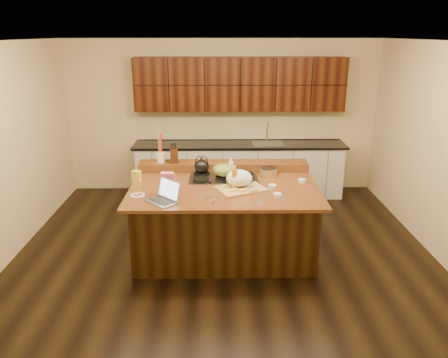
{
  "coord_description": "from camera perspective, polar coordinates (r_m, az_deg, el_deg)",
  "views": [
    {
      "loc": [
        -0.07,
        -5.27,
        2.79
      ],
      "look_at": [
        0.0,
        0.05,
        1.0
      ],
      "focal_mm": 35.0,
      "sensor_mm": 36.0,
      "label": 1
    }
  ],
  "objects": [
    {
      "name": "room",
      "position": [
        5.47,
        0.01,
        3.31
      ],
      "size": [
        5.52,
        5.02,
        2.72
      ],
      "color": "black",
      "rests_on": "ground"
    },
    {
      "name": "ramekin_c",
      "position": [
        5.56,
        6.34,
        -0.96
      ],
      "size": [
        0.12,
        0.12,
        0.04
      ],
      "primitive_type": "cylinder",
      "rotation": [
        0.0,
        0.0,
        0.29
      ],
      "color": "white",
      "rests_on": "island"
    },
    {
      "name": "kitchen_timer",
      "position": [
        5.09,
        4.7,
        -2.64
      ],
      "size": [
        0.08,
        0.08,
        0.07
      ],
      "primitive_type": "cone",
      "rotation": [
        0.0,
        0.0,
        -0.02
      ],
      "color": "silver",
      "rests_on": "island"
    },
    {
      "name": "gumdrop_8",
      "position": [
        5.07,
        -1.25,
        -2.98
      ],
      "size": [
        0.02,
        0.02,
        0.02
      ],
      "primitive_type": "ellipsoid",
      "color": "red",
      "rests_on": "island"
    },
    {
      "name": "oil_bottle",
      "position": [
        5.41,
        1.38,
        -0.13
      ],
      "size": [
        0.08,
        0.08,
        0.27
      ],
      "primitive_type": "cylinder",
      "rotation": [
        0.0,
        0.0,
        -0.21
      ],
      "color": "gold",
      "rests_on": "island"
    },
    {
      "name": "gumdrop_5",
      "position": [
        5.23,
        -0.95,
        -2.27
      ],
      "size": [
        0.02,
        0.02,
        0.02
      ],
      "primitive_type": "ellipsoid",
      "color": "#198C26",
      "rests_on": "island"
    },
    {
      "name": "utensil_crock",
      "position": [
        6.26,
        -8.26,
        2.82
      ],
      "size": [
        0.13,
        0.13,
        0.14
      ],
      "primitive_type": "cylinder",
      "rotation": [
        0.0,
        0.0,
        0.06
      ],
      "color": "white",
      "rests_on": "back_ledge"
    },
    {
      "name": "gumdrop_3",
      "position": [
        5.18,
        0.63,
        -2.46
      ],
      "size": [
        0.02,
        0.02,
        0.02
      ],
      "primitive_type": "ellipsoid",
      "color": "#198C26",
      "rests_on": "island"
    },
    {
      "name": "strainer_bowl",
      "position": [
        6.03,
        5.84,
        0.86
      ],
      "size": [
        0.28,
        0.28,
        0.09
      ],
      "primitive_type": "cylinder",
      "rotation": [
        0.0,
        0.0,
        -0.2
      ],
      "color": "#996B3F",
      "rests_on": "island"
    },
    {
      "name": "pink_bag",
      "position": [
        5.3,
        -7.38,
        -0.62
      ],
      "size": [
        0.15,
        0.09,
        0.28
      ],
      "primitive_type": "cube",
      "rotation": [
        0.0,
        0.0,
        -0.05
      ],
      "color": "#CF6188",
      "rests_on": "island"
    },
    {
      "name": "wooden_tray",
      "position": [
        5.49,
        2.06,
        -0.2
      ],
      "size": [
        0.69,
        0.61,
        0.23
      ],
      "rotation": [
        0.0,
        0.0,
        0.43
      ],
      "color": "tan",
      "rests_on": "island"
    },
    {
      "name": "back_counter",
      "position": [
        7.72,
        2.03,
        5.05
      ],
      "size": [
        3.7,
        0.66,
        2.4
      ],
      "color": "silver",
      "rests_on": "ground"
    },
    {
      "name": "gumdrop_4",
      "position": [
        5.02,
        -1.46,
        -3.19
      ],
      "size": [
        0.02,
        0.02,
        0.02
      ],
      "primitive_type": "ellipsoid",
      "color": "red",
      "rests_on": "island"
    },
    {
      "name": "knife_block",
      "position": [
        6.23,
        -6.55,
        3.14
      ],
      "size": [
        0.13,
        0.18,
        0.21
      ],
      "primitive_type": "cube",
      "rotation": [
        0.0,
        0.0,
        0.14
      ],
      "color": "black",
      "rests_on": "back_ledge"
    },
    {
      "name": "cooktop",
      "position": [
        5.87,
        -0.03,
        0.18
      ],
      "size": [
        0.92,
        0.52,
        0.05
      ],
      "color": "gray",
      "rests_on": "island"
    },
    {
      "name": "green_bowl",
      "position": [
        5.84,
        -0.03,
        1.22
      ],
      "size": [
        0.31,
        0.31,
        0.16
      ],
      "primitive_type": "ellipsoid",
      "rotation": [
        0.0,
        0.0,
        -0.06
      ],
      "color": "olive",
      "rests_on": "cooktop"
    },
    {
      "name": "vinegar_bottle",
      "position": [
        5.8,
        0.9,
        1.07
      ],
      "size": [
        0.06,
        0.06,
        0.25
      ],
      "primitive_type": "cylinder",
      "rotation": [
        0.0,
        0.0,
        0.01
      ],
      "color": "silver",
      "rests_on": "island"
    },
    {
      "name": "ramekin_a",
      "position": [
        5.26,
        6.98,
        -2.11
      ],
      "size": [
        0.11,
        0.11,
        0.04
      ],
      "primitive_type": "cylinder",
      "rotation": [
        0.0,
        0.0,
        -0.1
      ],
      "color": "white",
      "rests_on": "island"
    },
    {
      "name": "gumdrop_0",
      "position": [
        5.02,
        0.79,
        -3.2
      ],
      "size": [
        0.02,
        0.02,
        0.02
      ],
      "primitive_type": "ellipsoid",
      "color": "red",
      "rests_on": "island"
    },
    {
      "name": "back_ledge",
      "position": [
        6.24,
        -0.08,
        1.73
      ],
      "size": [
        2.4,
        0.3,
        0.12
      ],
      "primitive_type": "cube",
      "color": "black",
      "rests_on": "island"
    },
    {
      "name": "gumdrop_7",
      "position": [
        5.22,
        -2.53,
        -2.32
      ],
      "size": [
        0.02,
        0.02,
        0.02
      ],
      "primitive_type": "ellipsoid",
      "color": "#198C26",
      "rests_on": "island"
    },
    {
      "name": "gumdrop_6",
      "position": [
        5.16,
        0.28,
        -2.56
      ],
      "size": [
        0.02,
        0.02,
        0.02
      ],
      "primitive_type": "ellipsoid",
      "color": "red",
      "rests_on": "island"
    },
    {
      "name": "kettle",
      "position": [
        5.97,
        -2.93,
        1.67
      ],
      "size": [
        0.24,
        0.24,
        0.18
      ],
      "primitive_type": "ellipsoid",
      "rotation": [
        0.0,
        0.0,
        -0.2
      ],
      "color": "black",
      "rests_on": "cooktop"
    },
    {
      "name": "island",
      "position": [
        5.77,
        0.01,
        -5.21
      ],
      "size": [
        2.4,
        1.6,
        0.92
      ],
      "color": "black",
      "rests_on": "ground"
    },
    {
      "name": "laptop",
      "position": [
        5.13,
        -7.7,
        -2.19
      ],
      "size": [
        0.45,
        0.45,
        0.25
      ],
      "rotation": [
        0.0,
        0.0,
        -0.78
      ],
      "color": "#B7B7BC",
      "rests_on": "island"
    },
    {
      "name": "ramekin_b",
      "position": [
        5.82,
        10.15,
        -0.24
      ],
      "size": [
        0.13,
        0.13,
        0.04
      ],
      "primitive_type": "cylinder",
      "rotation": [
        0.0,
        0.0,
        0.36
      ],
      "color": "white",
      "rests_on": "island"
    },
    {
      "name": "package_box",
      "position": [
        5.84,
        -11.37,
        0.33
      ],
      "size": [
        0.12,
        0.1,
        0.15
      ],
      "primitive_type": "cube",
      "rotation": [
        0.0,
        0.0,
        -0.25
      ],
      "color": "#D4C94A",
      "rests_on": "island"
    },
    {
      "name": "gumdrop_2",
      "position": [
        5.17,
        0.72,
        -2.52
      ],
      "size": [
        0.02,
        0.02,
        0.02
      ],
      "primitive_type": "ellipsoid",
      "color": "red",
      "rests_on": "island"
    },
    {
      "name": "gumdrop_1",
      "position": [
        5.17,
        -2.28,
        -2.54
      ],
      "size": [
        0.02,
        0.02,
        0.02
      ],
      "primitive_type": "ellipsoid",
      "color": "#198C26",
      "rests_on": "island"
    },
    {
      "name": "candy_plate",
      "position": [
        5.38,
        -11.23,
        -2.08
      ],
      "size": [
        0.22,
        0.22,
        0.01
      ],
      "primitive_type": "cylinder",
      "rotation": [
        0.0,
        0.0,
        -0.29
      ],
      "color": "white",
      "rests_on": "island"
    },
    {
      "name": "gumdrop_9",
      "position": [
        5.22,
        -1.81,
        -2.31
      ],
      "size": [
        0.02,
        0.02,
        0.02
      ],
      "primitive_type": "ellipsoid",
      "color": "#198C26",
      "rests_on": "island"
    }
  ]
}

